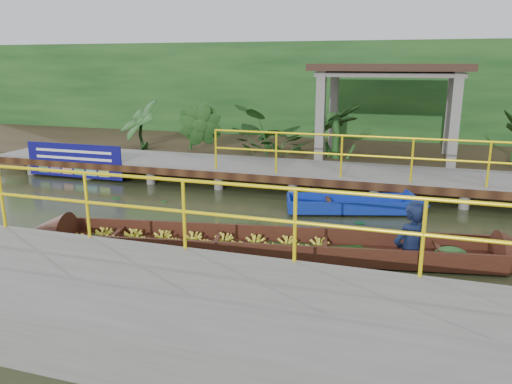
% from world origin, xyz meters
% --- Properties ---
extents(ground, '(80.00, 80.00, 0.00)m').
position_xyz_m(ground, '(0.00, 0.00, 0.00)').
color(ground, '#2A3219').
rests_on(ground, ground).
extents(land_strip, '(30.00, 8.00, 0.45)m').
position_xyz_m(land_strip, '(0.00, 7.50, 0.23)').
color(land_strip, '#2F2517').
rests_on(land_strip, ground).
extents(far_dock, '(16.00, 2.06, 1.66)m').
position_xyz_m(far_dock, '(0.02, 3.43, 0.48)').
color(far_dock, slate).
rests_on(far_dock, ground).
extents(near_dock, '(18.00, 2.40, 1.73)m').
position_xyz_m(near_dock, '(1.00, -4.20, 0.30)').
color(near_dock, slate).
rests_on(near_dock, ground).
extents(pavilion, '(4.40, 3.00, 3.00)m').
position_xyz_m(pavilion, '(3.00, 6.30, 2.82)').
color(pavilion, slate).
rests_on(pavilion, ground).
extents(foliage_backdrop, '(30.00, 0.80, 4.00)m').
position_xyz_m(foliage_backdrop, '(0.00, 10.00, 2.00)').
color(foliage_backdrop, '#133B16').
rests_on(foliage_backdrop, ground).
extents(vendor_boat, '(9.37, 2.50, 2.31)m').
position_xyz_m(vendor_boat, '(1.98, -1.22, 0.30)').
color(vendor_boat, '#35160E').
rests_on(vendor_boat, ground).
extents(moored_blue_boat, '(3.27, 1.67, 0.76)m').
position_xyz_m(moored_blue_boat, '(3.27, 1.87, 0.13)').
color(moored_blue_boat, '#0D2696').
rests_on(moored_blue_boat, ground).
extents(blue_banner, '(3.06, 0.04, 0.96)m').
position_xyz_m(blue_banner, '(-5.29, 2.48, 0.56)').
color(blue_banner, '#0E0C64').
rests_on(blue_banner, ground).
extents(tropical_plants, '(14.34, 1.34, 1.67)m').
position_xyz_m(tropical_plants, '(1.36, 5.30, 1.29)').
color(tropical_plants, '#133B16').
rests_on(tropical_plants, ground).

